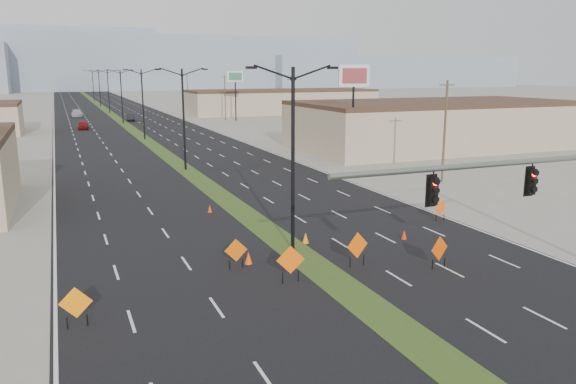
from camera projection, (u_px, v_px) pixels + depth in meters
name	position (u px, v px, depth m)	size (l,w,h in m)	color
ground	(420.00, 345.00, 20.45)	(600.00, 600.00, 0.00)	gray
road_surface	(121.00, 122.00, 110.90)	(25.00, 400.00, 0.02)	black
median_strip	(121.00, 122.00, 110.90)	(2.00, 400.00, 0.04)	#29481A
building_se_near	(435.00, 126.00, 73.16)	(36.00, 18.00, 5.50)	tan
building_se_far	(281.00, 102.00, 133.49)	(44.00, 16.00, 5.00)	tan
mesa_center	(156.00, 63.00, 303.67)	(220.00, 50.00, 28.00)	#8592A5
mesa_east	(387.00, 72.00, 347.53)	(160.00, 50.00, 18.00)	#8592A5
mesa_backdrop	(15.00, 59.00, 295.42)	(140.00, 50.00, 32.00)	#8592A5
signal_mast	(563.00, 188.00, 24.41)	(16.30, 0.60, 8.00)	slate
streetlight_0	(293.00, 154.00, 30.16)	(5.15, 0.24, 10.02)	black
streetlight_1	(184.00, 116.00, 55.49)	(5.15, 0.24, 10.02)	black
streetlight_2	(143.00, 102.00, 80.81)	(5.15, 0.24, 10.02)	black
streetlight_3	(121.00, 95.00, 106.14)	(5.15, 0.24, 10.02)	black
streetlight_4	(108.00, 90.00, 131.47)	(5.15, 0.24, 10.02)	black
streetlight_5	(99.00, 87.00, 156.80)	(5.15, 0.24, 10.02)	black
streetlight_6	(93.00, 85.00, 182.12)	(5.15, 0.24, 10.02)	black
utility_pole_0	(445.00, 130.00, 49.48)	(1.60, 0.20, 9.00)	#4C3823
utility_pole_1	(292.00, 107.00, 81.14)	(1.60, 0.20, 9.00)	#4C3823
utility_pole_2	(225.00, 97.00, 112.80)	(1.60, 0.20, 9.00)	#4C3823
utility_pole_3	(187.00, 91.00, 144.46)	(1.60, 0.20, 9.00)	#4C3823
car_left	(83.00, 125.00, 95.90)	(1.68, 4.17, 1.42)	maroon
car_mid	(131.00, 117.00, 112.18)	(1.52, 4.35, 1.43)	black
car_far	(77.00, 113.00, 121.75)	(2.15, 5.29, 1.54)	#B2B6BC
construction_sign_0	(76.00, 304.00, 21.62)	(1.26, 0.13, 1.68)	orange
construction_sign_1	(291.00, 261.00, 26.26)	(1.35, 0.26, 1.81)	#FD5D05
construction_sign_2	(236.00, 251.00, 28.17)	(1.17, 0.14, 1.56)	#E15604
construction_sign_3	(357.00, 246.00, 28.45)	(1.33, 0.35, 1.80)	#FF5805
construction_sign_4	(439.00, 250.00, 28.16)	(1.23, 0.40, 1.69)	#E74704
construction_sign_5	(441.00, 209.00, 37.22)	(1.05, 0.34, 1.44)	#FF5405
cone_0	(248.00, 258.00, 28.96)	(0.40, 0.40, 0.67)	#F24E05
cone_1	(306.00, 238.00, 32.44)	(0.39, 0.39, 0.65)	orange
cone_2	(404.00, 235.00, 33.24)	(0.34, 0.34, 0.56)	red
cone_3	(210.00, 209.00, 39.57)	(0.32, 0.32, 0.54)	#FF3105
pole_sign_east_near	(354.00, 83.00, 59.25)	(3.41, 0.80, 10.42)	black
pole_sign_east_far	(235.00, 80.00, 111.32)	(3.10, 1.46, 9.78)	black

